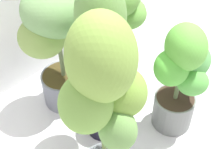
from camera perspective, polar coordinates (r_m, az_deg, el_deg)
name	(u,v)px	position (r m, az deg, el deg)	size (l,w,h in m)	color
ground_plane	(128,141)	(1.77, 3.04, -12.38)	(8.00, 8.00, 0.00)	silver
potted_plant_front_right	(181,76)	(1.62, 12.87, -0.28)	(0.37, 0.34, 0.68)	slate
potted_plant_back_right	(116,23)	(1.83, 0.71, 9.72)	(0.49, 0.36, 0.74)	#2A2618
potted_plant_back_center	(55,39)	(1.68, -10.66, 6.49)	(0.49, 0.48, 0.79)	slate
potted_plant_center	(99,51)	(1.40, -2.46, 4.36)	(0.29, 0.28, 0.95)	black
potted_plant_front_left	(104,102)	(1.14, -1.49, -5.19)	(0.42, 0.33, 0.98)	slate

